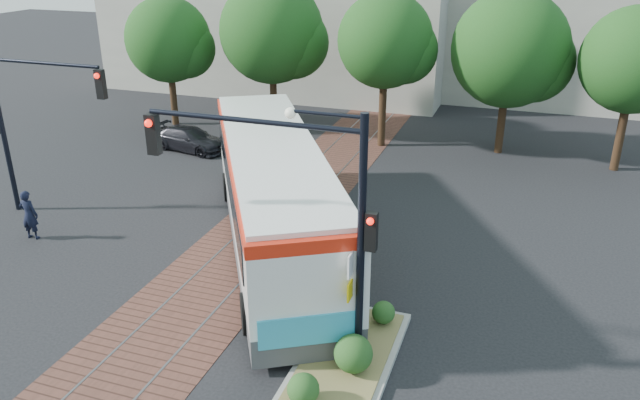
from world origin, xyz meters
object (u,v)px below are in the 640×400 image
Objects in this scene: signal_pole_main at (307,200)px; officer at (29,215)px; city_bus at (273,190)px; traffic_island at (345,355)px; parked_car at (190,139)px; signal_pole_left at (24,111)px.

officer is (-11.07, 3.03, -3.29)m from signal_pole_main.
city_bus is 2.14× the size of signal_pole_main.
city_bus is 8.34m from officer.
traffic_island is at bearing -5.36° from signal_pole_main.
traffic_island reaches higher than parked_car.
city_bus is 6.92m from traffic_island.
city_bus reaches higher than traffic_island.
parked_car is (-11.78, 13.21, 0.23)m from traffic_island.
city_bus is at bearing -125.55° from parked_car.
traffic_island is at bearing -20.36° from signal_pole_left.
officer is 10.10m from parked_car.
signal_pole_left is at bearing 152.75° from city_bus.
traffic_island is 3.95m from signal_pole_main.
signal_pole_left is at bearing 158.55° from signal_pole_main.
traffic_island is 14.50m from signal_pole_left.
city_bus is 3.32× the size of parked_car.
signal_pole_left is 3.68m from officer.
city_bus is 2.47× the size of traffic_island.
city_bus is 6.49m from signal_pole_main.
city_bus reaches higher than officer.
parked_car is at bearing 131.73° from traffic_island.
signal_pole_left is (-9.12, -0.46, 1.89)m from city_bus.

